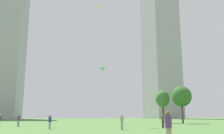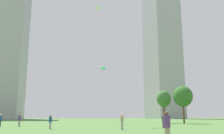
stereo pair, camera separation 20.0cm
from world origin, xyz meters
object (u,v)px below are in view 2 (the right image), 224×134
(person_standing_4, at_px, (163,120))
(park_tree_2, at_px, (164,99))
(park_tree_0, at_px, (183,96))
(person_standing_5, at_px, (1,119))
(kite_flying_4, at_px, (100,7))
(person_standing_1, at_px, (167,125))
(person_standing_3, at_px, (20,120))
(distant_highrise_0, at_px, (162,48))
(kite_flying_5, at_px, (103,69))
(person_standing_2, at_px, (50,121))
(person_standing_0, at_px, (122,120))

(person_standing_4, relative_size, park_tree_2, 0.24)
(person_standing_4, height_order, park_tree_0, park_tree_0)
(person_standing_5, distance_m, kite_flying_4, 24.81)
(person_standing_1, bearing_deg, kite_flying_4, 96.86)
(park_tree_0, height_order, park_tree_2, park_tree_0)
(person_standing_3, distance_m, distant_highrise_0, 111.50)
(person_standing_1, xyz_separation_m, park_tree_0, (19.88, 31.25, 4.33))
(kite_flying_5, xyz_separation_m, park_tree_2, (14.53, 5.09, -4.82))
(person_standing_2, bearing_deg, person_standing_5, -162.90)
(person_standing_1, distance_m, kite_flying_4, 34.14)
(person_standing_1, distance_m, person_standing_2, 18.14)
(person_standing_0, height_order, park_tree_2, park_tree_2)
(person_standing_2, bearing_deg, person_standing_0, 43.98)
(person_standing_3, relative_size, kite_flying_4, 0.08)
(person_standing_5, bearing_deg, distant_highrise_0, 125.45)
(kite_flying_4, xyz_separation_m, park_tree_2, (15.84, 7.58, -15.86))
(person_standing_0, height_order, person_standing_3, person_standing_0)
(person_standing_0, height_order, kite_flying_4, kite_flying_4)
(park_tree_2, xyz_separation_m, distant_highrise_0, (37.26, 73.10, 33.65))
(person_standing_3, height_order, kite_flying_4, kite_flying_4)
(kite_flying_5, relative_size, park_tree_0, 1.42)
(distant_highrise_0, bearing_deg, person_standing_2, -129.81)
(park_tree_0, bearing_deg, park_tree_2, 118.73)
(person_standing_0, distance_m, person_standing_3, 17.45)
(park_tree_2, bearing_deg, park_tree_0, -61.27)
(person_standing_4, xyz_separation_m, kite_flying_4, (-5.81, 11.94, 19.93))
(person_standing_1, bearing_deg, person_standing_2, 120.42)
(person_standing_0, relative_size, person_standing_5, 1.00)
(person_standing_0, distance_m, person_standing_5, 18.88)
(person_standing_4, bearing_deg, person_standing_3, 125.01)
(person_standing_5, distance_m, kite_flying_5, 18.84)
(person_standing_3, distance_m, kite_flying_4, 23.41)
(person_standing_1, relative_size, person_standing_5, 1.01)
(person_standing_1, distance_m, person_standing_3, 28.24)
(person_standing_0, distance_m, park_tree_2, 27.44)
(park_tree_0, bearing_deg, person_standing_1, -122.46)
(kite_flying_4, relative_size, park_tree_2, 3.13)
(person_standing_2, height_order, park_tree_0, park_tree_0)
(person_standing_0, xyz_separation_m, distant_highrise_0, (53.44, 94.90, 37.68))
(person_standing_1, xyz_separation_m, park_tree_2, (17.67, 35.28, 4.02))
(person_standing_1, relative_size, person_standing_4, 1.05)
(person_standing_3, bearing_deg, person_standing_0, 176.00)
(person_standing_5, bearing_deg, person_standing_4, 48.92)
(person_standing_5, bearing_deg, person_standing_1, 11.41)
(person_standing_4, xyz_separation_m, park_tree_0, (12.24, 15.49, 4.38))
(person_standing_0, relative_size, distant_highrise_0, 0.02)
(person_standing_4, height_order, kite_flying_4, kite_flying_4)
(park_tree_0, xyz_separation_m, distant_highrise_0, (35.05, 77.13, 33.35))
(person_standing_3, relative_size, distant_highrise_0, 0.02)
(park_tree_0, xyz_separation_m, park_tree_2, (-2.21, 4.03, -0.31))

